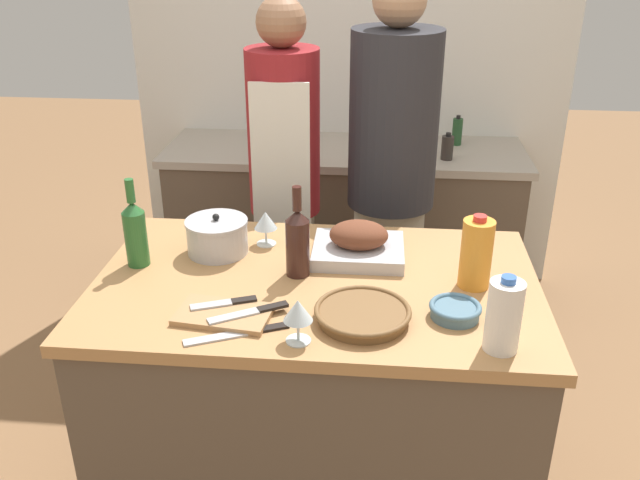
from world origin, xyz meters
The scene contains 21 objects.
kitchen_island centered at (0.00, 0.00, 0.47)m, with size 1.41×0.87×0.93m.
back_counter centered at (0.00, 1.53, 0.44)m, with size 1.89×0.60×0.89m.
back_wall centered at (0.00, 1.88, 1.27)m, with size 2.39×0.10×2.55m.
roasting_pan centered at (0.13, 0.18, 0.98)m, with size 0.31×0.26×0.13m.
wicker_basket centered at (0.16, -0.23, 0.96)m, with size 0.28×0.28×0.04m.
cutting_board centered at (-0.24, -0.25, 0.94)m, with size 0.29×0.19×0.02m.
stock_pot centered at (-0.36, 0.17, 0.99)m, with size 0.21×0.21×0.14m.
mixing_bowl centered at (0.42, -0.18, 0.96)m, with size 0.15×0.15×0.04m.
juice_jug centered at (0.49, 0.01, 1.05)m, with size 0.10×0.10×0.24m.
milk_jug centered at (0.53, -0.33, 1.04)m, with size 0.09×0.09×0.22m.
wine_bottle_green centered at (-0.60, 0.06, 1.05)m, with size 0.07×0.07×0.30m.
wine_bottle_dark centered at (-0.06, 0.04, 1.05)m, with size 0.08×0.08×0.30m.
wine_glass_left centered at (-0.20, 0.25, 1.02)m, with size 0.08×0.08×0.12m.
wine_glass_right centered at (-0.01, -0.35, 1.03)m, with size 0.08×0.08×0.13m.
knife_chef centered at (-0.18, -0.33, 0.94)m, with size 0.28×0.15×0.01m.
knife_paring centered at (-0.16, -0.24, 0.96)m, with size 0.22×0.15×0.01m.
knife_bread centered at (-0.25, -0.20, 0.96)m, with size 0.19×0.10×0.01m.
condiment_bottle_tall centered at (0.52, 1.40, 0.95)m, with size 0.06×0.06×0.14m.
condiment_bottle_short centered at (0.59, 1.66, 0.96)m, with size 0.05×0.05×0.16m.
person_cook_aproned centered at (-0.22, 0.82, 0.96)m, with size 0.30×0.31×1.72m.
person_cook_guest centered at (0.24, 0.84, 1.00)m, with size 0.37×0.37×1.81m.
Camera 1 is at (0.19, -1.88, 1.97)m, focal length 38.00 mm.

